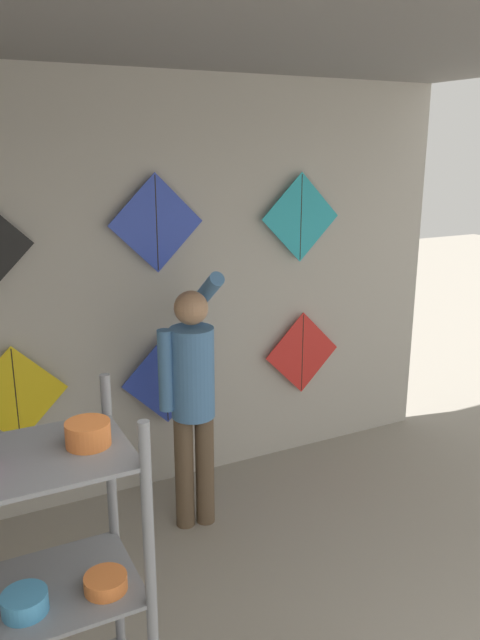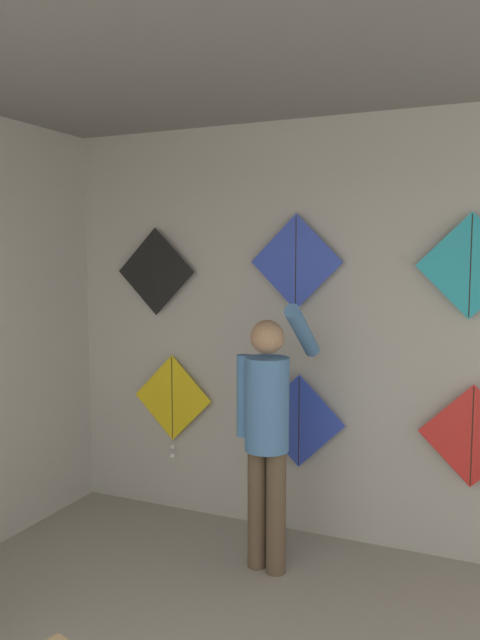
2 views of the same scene
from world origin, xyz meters
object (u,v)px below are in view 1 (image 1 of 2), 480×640
at_px(shopkeeper, 192,389).
at_px(kite_0, 16,398).
at_px(kite_5, 301,218).
at_px(kite_2, 302,353).
at_px(kite_1, 167,379).
at_px(kite_4, 156,223).

bearing_deg(shopkeeper, kite_0, 160.81).
height_order(shopkeeper, kite_5, kite_5).
bearing_deg(kite_0, kite_2, 0.01).
xyz_separation_m(kite_0, kite_5, (2.03, 0.00, 1.00)).
distance_m(kite_0, kite_5, 2.27).
xyz_separation_m(shopkeeper, kite_0, (-0.96, 0.52, -0.08)).
height_order(kite_0, kite_5, kite_5).
height_order(shopkeeper, kite_0, shopkeeper).
bearing_deg(kite_5, shopkeeper, -154.13).
height_order(shopkeeper, kite_2, shopkeeper).
relative_size(kite_1, kite_2, 1.00).
distance_m(shopkeeper, kite_4, 1.08).
height_order(kite_1, kite_2, kite_2).
distance_m(shopkeeper, kite_0, 1.09).
distance_m(kite_1, kite_5, 1.49).
bearing_deg(shopkeeper, kite_1, 96.75).
xyz_separation_m(kite_1, kite_5, (1.05, 0.00, 1.05)).
bearing_deg(kite_5, kite_1, 180.00).
relative_size(kite_2, kite_5, 1.00).
relative_size(shopkeeper, kite_1, 2.57).
bearing_deg(kite_4, kite_5, 0.00).
relative_size(kite_0, kite_1, 1.22).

